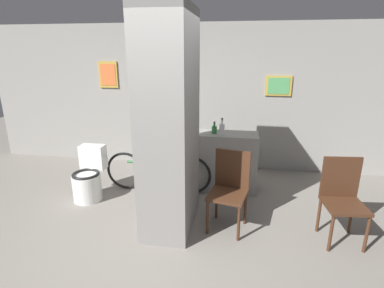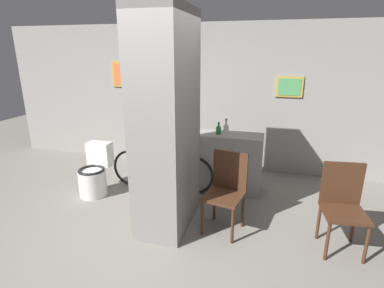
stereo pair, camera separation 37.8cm
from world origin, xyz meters
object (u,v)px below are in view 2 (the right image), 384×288
(chair_near_pillar, at_px, (226,188))
(bicycle, at_px, (162,171))
(toilet, at_px, (95,174))
(chair_by_doorway, at_px, (343,204))
(bottle_tall, at_px, (226,129))

(chair_near_pillar, distance_m, bicycle, 1.40)
(toilet, relative_size, chair_near_pillar, 0.79)
(chair_near_pillar, distance_m, chair_by_doorway, 1.29)
(chair_near_pillar, bearing_deg, chair_by_doorway, 9.70)
(toilet, relative_size, bottle_tall, 2.98)
(toilet, height_order, bicycle, toilet)
(toilet, xyz_separation_m, chair_by_doorway, (3.39, -0.46, 0.22))
(chair_by_doorway, bearing_deg, toilet, 166.04)
(chair_by_doorway, relative_size, bottle_tall, 3.78)
(toilet, height_order, chair_by_doorway, chair_by_doorway)
(chair_by_doorway, bearing_deg, bicycle, 154.70)
(chair_near_pillar, bearing_deg, bottle_tall, 111.74)
(bicycle, height_order, bottle_tall, bottle_tall)
(toilet, distance_m, chair_near_pillar, 2.15)
(toilet, distance_m, bottle_tall, 2.12)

